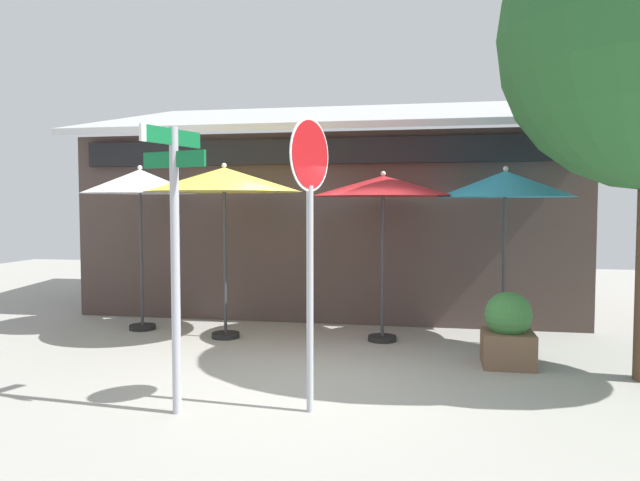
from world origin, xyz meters
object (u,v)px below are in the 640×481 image
object	(u,v)px
patio_umbrella_mustard_center	(224,181)
patio_umbrella_ivory_left	(140,183)
patio_umbrella_teal_far_right	(505,186)
street_sign_post	(175,241)
patio_umbrella_crimson_right	(383,188)
sidewalk_planter	(508,331)
stop_sign	(310,211)

from	to	relation	value
patio_umbrella_mustard_center	patio_umbrella_ivory_left	bearing A→B (deg)	167.39
patio_umbrella_ivory_left	patio_umbrella_teal_far_right	size ratio (longest dim) A/B	1.03
patio_umbrella_mustard_center	patio_umbrella_teal_far_right	xyz separation A→B (m)	(4.28, 0.32, -0.09)
street_sign_post	patio_umbrella_crimson_right	size ratio (longest dim) A/B	1.09
patio_umbrella_ivory_left	patio_umbrella_crimson_right	world-z (taller)	patio_umbrella_ivory_left
sidewalk_planter	street_sign_post	bearing A→B (deg)	-144.66
street_sign_post	patio_umbrella_crimson_right	world-z (taller)	street_sign_post
stop_sign	sidewalk_planter	size ratio (longest dim) A/B	3.04
patio_umbrella_mustard_center	sidewalk_planter	distance (m)	4.75
street_sign_post	sidewalk_planter	bearing A→B (deg)	35.34
patio_umbrella_mustard_center	sidewalk_planter	size ratio (longest dim) A/B	2.83
stop_sign	patio_umbrella_teal_far_right	world-z (taller)	stop_sign
patio_umbrella_ivory_left	sidewalk_planter	bearing A→B (deg)	-12.62
sidewalk_planter	stop_sign	bearing A→B (deg)	-135.00
street_sign_post	stop_sign	size ratio (longest dim) A/B	0.97
stop_sign	street_sign_post	bearing A→B (deg)	-167.41
sidewalk_planter	patio_umbrella_teal_far_right	bearing A→B (deg)	86.41
patio_umbrella_teal_far_right	sidewalk_planter	bearing A→B (deg)	-93.59
street_sign_post	sidewalk_planter	size ratio (longest dim) A/B	2.94
patio_umbrella_crimson_right	sidewalk_planter	bearing A→B (deg)	-33.93
street_sign_post	patio_umbrella_mustard_center	distance (m)	3.57
stop_sign	patio_umbrella_crimson_right	xyz separation A→B (m)	(0.46, 3.36, 0.33)
street_sign_post	patio_umbrella_teal_far_right	size ratio (longest dim) A/B	1.07
stop_sign	patio_umbrella_mustard_center	size ratio (longest dim) A/B	1.07
sidewalk_planter	patio_umbrella_ivory_left	bearing A→B (deg)	167.38
street_sign_post	patio_umbrella_teal_far_right	world-z (taller)	street_sign_post
street_sign_post	patio_umbrella_mustard_center	bearing A→B (deg)	101.41
patio_umbrella_crimson_right	patio_umbrella_teal_far_right	size ratio (longest dim) A/B	0.98
patio_umbrella_ivory_left	sidewalk_planter	size ratio (longest dim) A/B	2.84
stop_sign	patio_umbrella_crimson_right	size ratio (longest dim) A/B	1.13
patio_umbrella_mustard_center	patio_umbrella_teal_far_right	world-z (taller)	patio_umbrella_mustard_center
street_sign_post	patio_umbrella_ivory_left	bearing A→B (deg)	121.23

